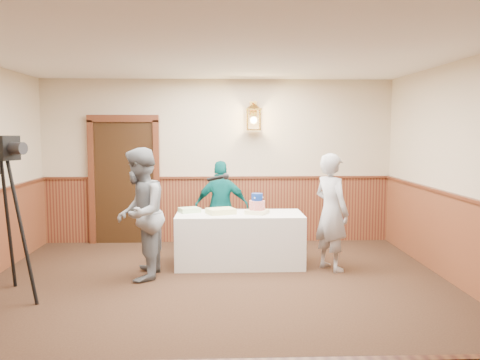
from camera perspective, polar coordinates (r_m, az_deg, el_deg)
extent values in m
plane|color=black|center=(5.59, -2.51, -14.62)|extent=(7.00, 7.00, 0.00)
cube|color=beige|center=(8.76, -2.47, 2.12)|extent=(6.00, 0.02, 2.80)
cube|color=beige|center=(1.83, -3.09, -11.40)|extent=(6.00, 0.02, 2.80)
cube|color=white|center=(5.32, -2.65, 14.98)|extent=(6.00, 7.00, 0.02)
cube|color=#522117|center=(8.84, -2.45, -3.40)|extent=(5.98, 0.04, 1.10)
cube|color=#532716|center=(8.75, -2.46, 0.28)|extent=(5.98, 0.07, 0.04)
cube|color=black|center=(8.89, -12.83, -0.23)|extent=(1.00, 0.06, 2.10)
cube|color=white|center=(7.32, -0.06, -6.68)|extent=(1.80, 0.80, 0.75)
cube|color=#F1EBB3|center=(7.24, 1.93, -3.57)|extent=(0.37, 0.37, 0.06)
cylinder|color=#BF0101|center=(7.22, 1.93, -2.84)|extent=(0.23, 0.23, 0.13)
cylinder|color=navy|center=(7.21, 1.93, -1.92)|extent=(0.16, 0.16, 0.10)
cube|color=#DFE488|center=(7.23, -2.16, -3.51)|extent=(0.45, 0.40, 0.08)
cube|color=#ACEBA5|center=(7.39, -5.70, -3.37)|extent=(0.35, 0.32, 0.07)
imported|color=slate|center=(6.70, -11.21, -3.76)|extent=(0.68, 0.85, 1.71)
cylinder|color=black|center=(6.40, -2.73, 0.20)|extent=(0.23, 0.09, 0.09)
sphere|color=black|center=(6.37, -1.59, 0.41)|extent=(0.08, 0.08, 0.08)
imported|color=#A0A1A6|center=(7.12, 10.22, -3.55)|extent=(0.63, 0.71, 1.62)
imported|color=#075756|center=(8.04, -2.08, -3.01)|extent=(0.87, 0.39, 1.46)
cylinder|color=black|center=(6.07, -23.77, 3.28)|extent=(0.22, 0.20, 0.14)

